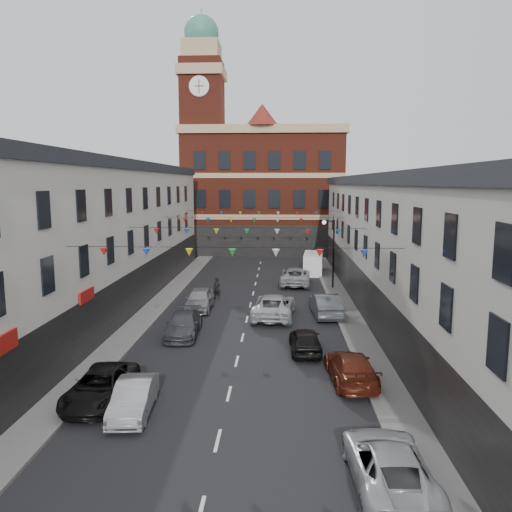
% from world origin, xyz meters
% --- Properties ---
extents(ground, '(160.00, 160.00, 0.00)m').
position_xyz_m(ground, '(0.00, 0.00, 0.00)').
color(ground, black).
rests_on(ground, ground).
extents(pavement_left, '(1.80, 64.00, 0.15)m').
position_xyz_m(pavement_left, '(-6.90, 2.00, 0.07)').
color(pavement_left, '#605E5B').
rests_on(pavement_left, ground).
extents(pavement_right, '(1.80, 64.00, 0.15)m').
position_xyz_m(pavement_right, '(6.90, 2.00, 0.07)').
color(pavement_right, '#605E5B').
rests_on(pavement_right, ground).
extents(terrace_left, '(8.40, 56.00, 10.70)m').
position_xyz_m(terrace_left, '(-11.78, 1.00, 5.35)').
color(terrace_left, beige).
rests_on(terrace_left, ground).
extents(terrace_right, '(8.40, 56.00, 9.70)m').
position_xyz_m(terrace_right, '(11.78, 1.00, 4.85)').
color(terrace_right, beige).
rests_on(terrace_right, ground).
extents(civic_building, '(20.60, 13.30, 18.50)m').
position_xyz_m(civic_building, '(0.00, 37.95, 8.14)').
color(civic_building, maroon).
rests_on(civic_building, ground).
extents(clock_tower, '(5.60, 5.60, 30.00)m').
position_xyz_m(clock_tower, '(-7.50, 35.00, 14.93)').
color(clock_tower, maroon).
rests_on(clock_tower, ground).
extents(distant_hill, '(40.00, 14.00, 10.00)m').
position_xyz_m(distant_hill, '(-4.00, 62.00, 5.00)').
color(distant_hill, '#2A4C23').
rests_on(distant_hill, ground).
extents(street_lamp, '(1.10, 0.36, 6.00)m').
position_xyz_m(street_lamp, '(6.55, 14.00, 3.90)').
color(street_lamp, black).
rests_on(street_lamp, ground).
extents(car_left_b, '(1.71, 4.10, 1.32)m').
position_xyz_m(car_left_b, '(-3.60, -10.04, 0.66)').
color(car_left_b, '#96969C').
rests_on(car_left_b, ground).
extents(car_left_c, '(2.27, 4.82, 1.33)m').
position_xyz_m(car_left_c, '(-5.30, -9.03, 0.67)').
color(car_left_c, black).
rests_on(car_left_c, ground).
extents(car_left_d, '(2.08, 4.78, 1.37)m').
position_xyz_m(car_left_d, '(-3.60, 0.23, 0.68)').
color(car_left_d, '#3E4045').
rests_on(car_left_d, ground).
extents(car_left_e, '(1.88, 4.59, 1.56)m').
position_xyz_m(car_left_e, '(-3.60, 6.46, 0.78)').
color(car_left_e, gray).
rests_on(car_left_e, ground).
extents(car_right_b, '(2.43, 5.06, 1.39)m').
position_xyz_m(car_right_b, '(5.50, -14.42, 0.69)').
color(car_right_b, '#A0A4A8').
rests_on(car_right_b, ground).
extents(car_right_c, '(2.23, 4.90, 1.39)m').
position_xyz_m(car_right_c, '(5.50, -6.39, 0.70)').
color(car_right_c, '#5E2012').
rests_on(car_right_c, ground).
extents(car_right_d, '(1.75, 4.06, 1.36)m').
position_xyz_m(car_right_d, '(3.60, -2.43, 0.68)').
color(car_right_d, black).
rests_on(car_right_d, ground).
extents(car_right_e, '(2.04, 4.95, 1.59)m').
position_xyz_m(car_right_e, '(5.36, 5.14, 0.80)').
color(car_right_e, '#4C4F54').
rests_on(car_right_e, ground).
extents(car_right_f, '(2.93, 5.83, 1.59)m').
position_xyz_m(car_right_f, '(3.60, 15.70, 0.79)').
color(car_right_f, '#A1A4A6').
rests_on(car_right_f, ground).
extents(moving_car, '(3.14, 6.01, 1.62)m').
position_xyz_m(moving_car, '(1.80, 4.59, 0.81)').
color(moving_car, silver).
rests_on(moving_car, ground).
extents(white_van, '(2.26, 4.87, 2.09)m').
position_xyz_m(white_van, '(5.60, 21.46, 1.04)').
color(white_van, white).
rests_on(white_van, ground).
extents(pedestrian, '(0.75, 0.64, 1.75)m').
position_xyz_m(pedestrian, '(-2.76, 9.74, 0.87)').
color(pedestrian, black).
rests_on(pedestrian, ground).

